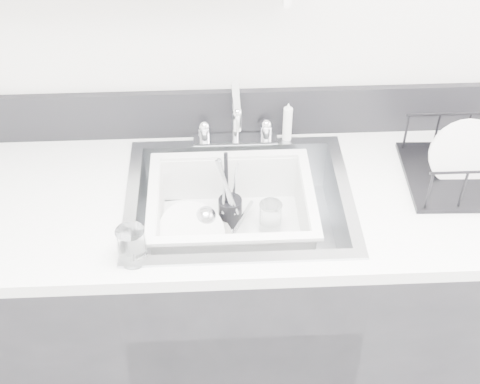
{
  "coord_description": "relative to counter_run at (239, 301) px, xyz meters",
  "views": [
    {
      "loc": [
        -0.06,
        -0.22,
        2.18
      ],
      "look_at": [
        0.0,
        1.14,
        0.98
      ],
      "focal_mm": 50.0,
      "sensor_mm": 36.0,
      "label": 1
    }
  ],
  "objects": [
    {
      "name": "bowl_small",
      "position": [
        0.08,
        -0.08,
        0.32
      ],
      "size": [
        0.12,
        0.12,
        0.03
      ],
      "primitive_type": "imported",
      "rotation": [
        0.0,
        0.0,
        0.2
      ],
      "color": "white",
      "rests_on": "wash_tub"
    },
    {
      "name": "side_sprayer",
      "position": [
        0.16,
        0.25,
        0.53
      ],
      "size": [
        0.03,
        0.03,
        0.14
      ],
      "primitive_type": "cylinder",
      "color": "white",
      "rests_on": "counter_run"
    },
    {
      "name": "backsplash",
      "position": [
        0.0,
        0.3,
        0.54
      ],
      "size": [
        3.2,
        0.02,
        0.16
      ],
      "primitive_type": "cube",
      "color": "black",
      "rests_on": "counter_run"
    },
    {
      "name": "utensil_cup",
      "position": [
        -0.02,
        0.06,
        0.36
      ],
      "size": [
        0.07,
        0.07,
        0.24
      ],
      "rotation": [
        0.0,
        0.0,
        0.16
      ],
      "color": "black",
      "rests_on": "wash_tub"
    },
    {
      "name": "ladle",
      "position": [
        -0.04,
        0.0,
        0.34
      ],
      "size": [
        0.27,
        0.17,
        0.07
      ],
      "primitive_type": null,
      "rotation": [
        0.0,
        0.0,
        -0.35
      ],
      "color": "silver",
      "rests_on": "wash_tub"
    },
    {
      "name": "room_shell",
      "position": [
        0.0,
        -0.8,
        1.22
      ],
      "size": [
        3.5,
        3.0,
        2.6
      ],
      "color": "silver",
      "rests_on": "ground"
    },
    {
      "name": "faucet",
      "position": [
        0.0,
        0.25,
        0.52
      ],
      "size": [
        0.26,
        0.18,
        0.23
      ],
      "color": "silver",
      "rests_on": "counter_run"
    },
    {
      "name": "tumbler_in_tub",
      "position": [
        0.09,
        0.02,
        0.36
      ],
      "size": [
        0.08,
        0.08,
        0.1
      ],
      "primitive_type": "cylinder",
      "rotation": [
        0.0,
        0.0,
        -0.11
      ],
      "color": "white",
      "rests_on": "wash_tub"
    },
    {
      "name": "sink",
      "position": [
        0.0,
        0.0,
        0.37
      ],
      "size": [
        0.64,
        0.52,
        0.2
      ],
      "primitive_type": null,
      "color": "silver",
      "rests_on": "counter_run"
    },
    {
      "name": "wash_tub",
      "position": [
        -0.02,
        0.0,
        0.38
      ],
      "size": [
        0.51,
        0.43,
        0.18
      ],
      "primitive_type": null,
      "rotation": [
        0.0,
        0.0,
        0.11
      ],
      "color": "white",
      "rests_on": "sink"
    },
    {
      "name": "plate_stack",
      "position": [
        -0.13,
        -0.03,
        0.33
      ],
      "size": [
        0.23,
        0.23,
        0.09
      ],
      "rotation": [
        0.0,
        0.0,
        0.31
      ],
      "color": "white",
      "rests_on": "wash_tub"
    },
    {
      "name": "counter_run",
      "position": [
        0.0,
        0.0,
        0.0
      ],
      "size": [
        3.2,
        0.62,
        0.92
      ],
      "color": "black",
      "rests_on": "ground"
    },
    {
      "name": "tumbler_counter",
      "position": [
        -0.28,
        -0.23,
        0.51
      ],
      "size": [
        0.08,
        0.08,
        0.1
      ],
      "primitive_type": "cylinder",
      "rotation": [
        0.0,
        0.0,
        0.03
      ],
      "color": "white",
      "rests_on": "counter_run"
    }
  ]
}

